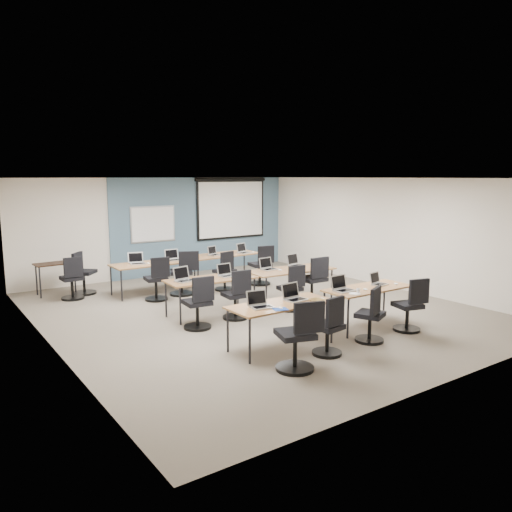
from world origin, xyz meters
TOP-DOWN VIEW (x-y plane):
  - floor at (0.00, 0.00)m, footprint 8.00×9.00m
  - ceiling at (0.00, 0.00)m, footprint 8.00×9.00m
  - wall_back at (0.00, 4.50)m, footprint 8.00×0.04m
  - wall_front at (0.00, -4.50)m, footprint 8.00×0.04m
  - wall_left at (-4.00, 0.00)m, footprint 0.04×9.00m
  - wall_right at (4.00, 0.00)m, footprint 0.04×9.00m
  - blue_accent_panel at (1.25, 4.47)m, footprint 5.50×0.04m
  - whiteboard at (-0.30, 4.43)m, footprint 1.28×0.03m
  - projector_screen at (2.20, 4.41)m, footprint 2.40×0.10m
  - training_table_front_left at (-0.96, -2.12)m, footprint 1.76×0.73m
  - training_table_front_right at (1.05, -2.11)m, footprint 1.72×0.72m
  - training_table_mid_left at (-0.90, 0.25)m, footprint 1.79×0.75m
  - training_table_mid_right at (1.03, 0.11)m, footprint 1.94×0.81m
  - training_table_back_left at (-1.10, 2.61)m, footprint 1.93×0.81m
  - training_table_back_right at (0.89, 2.78)m, footprint 1.94×0.81m
  - laptop_0 at (-1.37, -2.11)m, footprint 0.34×0.29m
  - mouse_0 at (-1.16, -2.36)m, footprint 0.07×0.10m
  - task_chair_0 at (-1.36, -3.04)m, footprint 0.57×0.56m
  - laptop_1 at (-0.64, -2.05)m, footprint 0.36×0.31m
  - mouse_1 at (-0.24, -2.29)m, footprint 0.07×0.10m
  - task_chair_1 at (-0.58, -2.84)m, footprint 0.47×0.47m
  - laptop_2 at (0.48, -2.03)m, footprint 0.36×0.30m
  - mouse_2 at (0.85, -2.23)m, footprint 0.07×0.10m
  - task_chair_2 at (0.41, -2.78)m, footprint 0.52×0.48m
  - laptop_3 at (1.38, -2.05)m, footprint 0.30×0.25m
  - mouse_3 at (1.68, -2.23)m, footprint 0.09×0.11m
  - task_chair_3 at (1.45, -2.75)m, footprint 0.49×0.48m
  - laptop_4 at (-1.46, 0.33)m, footprint 0.36×0.31m
  - mouse_4 at (-1.29, 0.16)m, footprint 0.09×0.12m
  - task_chair_4 at (-1.58, -0.49)m, footprint 0.50×0.50m
  - laptop_5 at (-0.53, 0.26)m, footprint 0.33×0.28m
  - mouse_5 at (-0.27, 0.04)m, footprint 0.07×0.11m
  - task_chair_5 at (-0.67, -0.35)m, footprint 0.49×0.49m
  - laptop_6 at (0.60, 0.37)m, footprint 0.33×0.28m
  - mouse_6 at (0.73, 0.12)m, footprint 0.09×0.12m
  - task_chair_6 at (0.59, -0.47)m, footprint 0.47×0.47m
  - laptop_7 at (1.38, 0.38)m, footprint 0.36×0.30m
  - mouse_7 at (1.76, 0.10)m, footprint 0.07×0.11m
  - task_chair_7 at (1.31, -0.34)m, footprint 0.57×0.57m
  - laptop_8 at (-1.47, 2.67)m, footprint 0.35×0.30m
  - mouse_8 at (-1.26, 2.53)m, footprint 0.06×0.10m
  - task_chair_8 at (-1.33, 1.89)m, footprint 0.51×0.51m
  - laptop_9 at (-0.57, 2.66)m, footprint 0.35×0.29m
  - mouse_9 at (-0.41, 2.44)m, footprint 0.08×0.10m
  - task_chair_9 at (-0.62, 2.03)m, footprint 0.61×0.57m
  - laptop_10 at (0.62, 2.76)m, footprint 0.30×0.26m
  - mouse_10 at (0.68, 2.49)m, footprint 0.08×0.11m
  - task_chair_10 at (0.42, 1.86)m, footprint 0.49×0.49m
  - laptop_11 at (1.46, 2.65)m, footprint 0.34×0.29m
  - mouse_11 at (1.73, 2.58)m, footprint 0.07×0.10m
  - task_chair_11 at (1.51, 1.90)m, footprint 0.54×0.54m
  - blue_mousepad at (-1.19, -2.39)m, footprint 0.27×0.24m
  - snack_bowl at (-0.47, -2.42)m, footprint 0.29×0.29m
  - snack_plate at (0.48, -2.33)m, footprint 0.22×0.22m
  - coffee_cup at (0.57, -2.33)m, footprint 0.06×0.06m
  - utility_table at (-3.04, 3.78)m, footprint 0.89×0.49m
  - spare_chair_a at (-2.53, 3.42)m, footprint 0.65×0.54m
  - spare_chair_b at (-2.85, 3.05)m, footprint 0.50×0.50m

SIDE VIEW (x-z plane):
  - floor at x=0.00m, z-range -0.01..0.01m
  - task_chair_1 at x=-0.58m, z-range -0.09..0.87m
  - task_chair_6 at x=0.59m, z-range -0.09..0.87m
  - task_chair_2 at x=0.41m, z-range -0.09..0.88m
  - task_chair_3 at x=1.45m, z-range -0.09..0.88m
  - task_chair_10 at x=0.42m, z-range -0.09..0.88m
  - task_chair_5 at x=-0.67m, z-range -0.09..0.89m
  - spare_chair_b at x=-2.85m, z-range -0.09..0.89m
  - task_chair_4 at x=-1.58m, z-range -0.09..0.90m
  - task_chair_8 at x=-1.33m, z-range -0.09..0.90m
  - task_chair_11 at x=1.51m, z-range -0.09..0.93m
  - spare_chair_a at x=-2.53m, z-range -0.09..0.93m
  - task_chair_0 at x=-1.36m, z-range -0.09..0.94m
  - task_chair_9 at x=-0.62m, z-range -0.09..0.95m
  - task_chair_7 at x=1.31m, z-range -0.09..0.96m
  - utility_table at x=-3.04m, z-range 0.28..1.03m
  - training_table_front_right at x=1.05m, z-range 0.32..1.05m
  - training_table_front_left at x=-0.96m, z-range 0.32..1.05m
  - training_table_mid_left at x=-0.90m, z-range 0.32..1.05m
  - training_table_back_left at x=-1.10m, z-range 0.32..1.05m
  - training_table_mid_right at x=1.03m, z-range 0.32..1.05m
  - training_table_back_right at x=0.89m, z-range 0.32..1.05m
  - blue_mousepad at x=-1.19m, z-range 0.73..0.74m
  - snack_plate at x=0.48m, z-range 0.73..0.74m
  - mouse_1 at x=-0.24m, z-range 0.73..0.76m
  - mouse_9 at x=-0.41m, z-range 0.73..0.76m
  - mouse_11 at x=1.73m, z-range 0.73..0.76m
  - mouse_3 at x=1.68m, z-range 0.73..0.76m
  - mouse_0 at x=-1.16m, z-range 0.73..0.76m
  - mouse_2 at x=0.85m, z-range 0.73..0.76m
  - mouse_8 at x=-1.26m, z-range 0.72..0.76m
  - mouse_4 at x=-1.29m, z-range 0.72..0.76m
  - mouse_7 at x=1.76m, z-range 0.72..0.76m
  - mouse_6 at x=0.73m, z-range 0.72..0.76m
  - mouse_10 at x=0.68m, z-range 0.72..0.76m
  - mouse_5 at x=-0.27m, z-range 0.72..0.76m
  - snack_bowl at x=-0.47m, z-range 0.73..0.80m
  - coffee_cup at x=0.57m, z-range 0.74..0.79m
  - laptop_3 at x=1.38m, z-range 0.67..0.90m
  - laptop_10 at x=0.62m, z-range 0.67..0.90m
  - laptop_5 at x=-0.53m, z-range 0.67..0.92m
  - laptop_6 at x=0.60m, z-range 0.67..0.92m
  - laptop_11 at x=1.46m, z-range 0.67..0.92m
  - laptop_0 at x=-1.37m, z-range 0.67..0.92m
  - laptop_9 at x=-0.57m, z-range 0.66..0.93m
  - laptop_8 at x=-1.47m, z-range 0.66..0.93m
  - laptop_7 at x=1.38m, z-range 0.66..0.93m
  - laptop_2 at x=0.48m, z-range 0.66..0.93m
  - laptop_4 at x=-1.46m, z-range 0.66..0.93m
  - laptop_1 at x=-0.64m, z-range 0.66..0.93m
  - wall_back at x=0.00m, z-range 0.00..2.70m
  - wall_front at x=0.00m, z-range 0.00..2.70m
  - wall_left at x=-4.00m, z-range 0.00..2.70m
  - wall_right at x=4.00m, z-range 0.00..2.70m
  - blue_accent_panel at x=1.25m, z-range 0.00..2.70m
  - whiteboard at x=-0.30m, z-range 0.96..1.94m
  - projector_screen at x=2.20m, z-range 0.98..2.80m
  - ceiling at x=0.00m, z-range 2.69..2.71m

